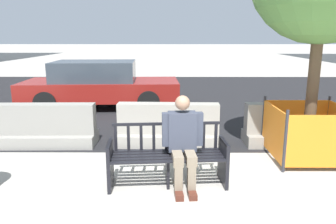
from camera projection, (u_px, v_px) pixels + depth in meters
street_asphalt at (188, 96)px, 11.97m from camera, size 120.00×12.00×0.01m
street_bench at (167, 158)px, 4.73m from camera, size 1.72×0.65×0.88m
seated_person at (183, 140)px, 4.63m from camera, size 0.59×0.74×1.31m
jersey_barrier_centre at (168, 128)px, 6.53m from camera, size 2.02×0.75×0.84m
jersey_barrier_left at (45, 129)px, 6.49m from camera, size 2.01×0.72×0.84m
jersey_barrier_right at (295, 128)px, 6.54m from camera, size 2.01×0.70×0.84m
construction_fence at (308, 131)px, 5.73m from camera, size 1.28×1.28×1.02m
car_sedan_mid at (100, 84)px, 10.00m from camera, size 4.75×2.19×1.41m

